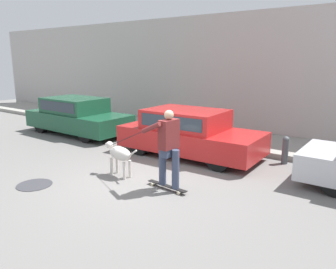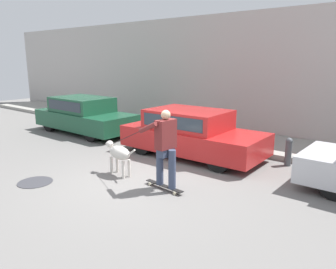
{
  "view_description": "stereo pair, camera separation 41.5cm",
  "coord_description": "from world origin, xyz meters",
  "px_view_note": "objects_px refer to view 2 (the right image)",
  "views": [
    {
      "loc": [
        4.59,
        -5.49,
        2.78
      ],
      "look_at": [
        -0.06,
        0.95,
        0.95
      ],
      "focal_mm": 35.0,
      "sensor_mm": 36.0,
      "label": 1
    },
    {
      "loc": [
        4.92,
        -5.24,
        2.78
      ],
      "look_at": [
        -0.06,
        0.95,
        0.95
      ],
      "focal_mm": 35.0,
      "sensor_mm": 36.0,
      "label": 2
    }
  ],
  "objects_px": {
    "skateboarder": "(165,146)",
    "fire_hydrant": "(288,151)",
    "dog": "(119,154)",
    "parked_car_0": "(84,116)",
    "parked_car_1": "(191,134)"
  },
  "relations": [
    {
      "from": "parked_car_0",
      "to": "parked_car_1",
      "type": "bearing_deg",
      "value": 0.54
    },
    {
      "from": "skateboarder",
      "to": "parked_car_0",
      "type": "bearing_deg",
      "value": -17.19
    },
    {
      "from": "parked_car_1",
      "to": "parked_car_0",
      "type": "bearing_deg",
      "value": 178.8
    },
    {
      "from": "skateboarder",
      "to": "fire_hydrant",
      "type": "xyz_separation_m",
      "value": [
        1.49,
        3.34,
        -0.6
      ]
    },
    {
      "from": "dog",
      "to": "skateboarder",
      "type": "bearing_deg",
      "value": -174.24
    },
    {
      "from": "dog",
      "to": "parked_car_0",
      "type": "bearing_deg",
      "value": -21.92
    },
    {
      "from": "parked_car_1",
      "to": "fire_hydrant",
      "type": "bearing_deg",
      "value": 17.29
    },
    {
      "from": "parked_car_0",
      "to": "fire_hydrant",
      "type": "height_order",
      "value": "parked_car_0"
    },
    {
      "from": "parked_car_0",
      "to": "dog",
      "type": "distance_m",
      "value": 5.23
    },
    {
      "from": "parked_car_1",
      "to": "dog",
      "type": "bearing_deg",
      "value": -100.7
    },
    {
      "from": "parked_car_0",
      "to": "skateboarder",
      "type": "xyz_separation_m",
      "value": [
        6.07,
        -2.49,
        0.33
      ]
    },
    {
      "from": "dog",
      "to": "skateboarder",
      "type": "distance_m",
      "value": 1.53
    },
    {
      "from": "fire_hydrant",
      "to": "parked_car_0",
      "type": "bearing_deg",
      "value": -173.59
    },
    {
      "from": "fire_hydrant",
      "to": "parked_car_1",
      "type": "bearing_deg",
      "value": -161.52
    },
    {
      "from": "skateboarder",
      "to": "dog",
      "type": "bearing_deg",
      "value": 4.52
    }
  ]
}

